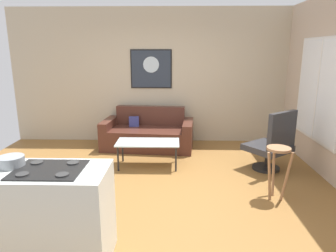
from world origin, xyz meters
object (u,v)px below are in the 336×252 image
at_px(armchair, 273,144).
at_px(mixing_bowl, 11,162).
at_px(couch, 148,135).
at_px(wall_painting, 151,69).
at_px(coffee_table, 148,144).
at_px(bar_stool, 278,161).

distance_m(armchair, mixing_bowl, 3.81).
distance_m(couch, wall_painting, 1.38).
relative_size(coffee_table, bar_stool, 1.47).
relative_size(couch, armchair, 1.83).
distance_m(couch, mixing_bowl, 3.59).
bearing_deg(mixing_bowl, bar_stool, 23.20).
bearing_deg(couch, bar_stool, -49.00).
bearing_deg(couch, mixing_bowl, -105.50).
height_order(coffee_table, wall_painting, wall_painting).
bearing_deg(armchair, couch, 150.62).
bearing_deg(couch, armchair, -29.38).
xyz_separation_m(coffee_table, mixing_bowl, (-1.03, -2.35, 0.55)).
bearing_deg(armchair, bar_stool, -103.82).
height_order(coffee_table, mixing_bowl, mixing_bowl).
bearing_deg(mixing_bowl, wall_painting, 75.85).
bearing_deg(mixing_bowl, couch, 74.50).
height_order(armchair, wall_painting, wall_painting).
height_order(couch, coffee_table, couch).
distance_m(couch, bar_stool, 2.90).
distance_m(armchair, wall_painting, 2.91).
xyz_separation_m(bar_stool, mixing_bowl, (-2.84, -1.22, 0.41)).
height_order(couch, mixing_bowl, mixing_bowl).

